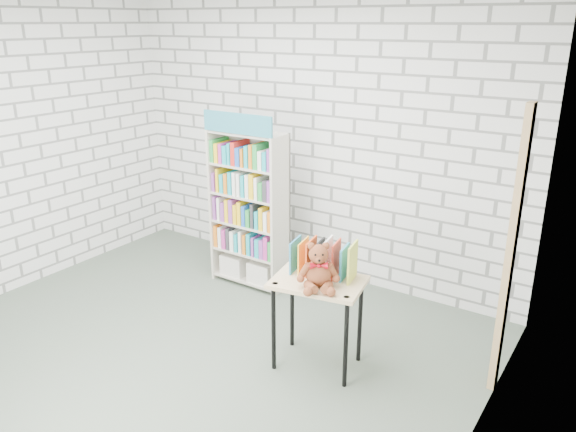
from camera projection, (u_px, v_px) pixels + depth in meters
The scene contains 7 objects.
ground at pixel (184, 353), 4.61m from camera, with size 4.50×4.50×0.00m, color #4D5A4B.
room_shell at pixel (169, 138), 4.02m from camera, with size 4.52×4.02×2.81m.
bookshelf at pixel (249, 208), 5.59m from camera, with size 0.79×0.31×1.78m.
display_table at pixel (318, 293), 4.25m from camera, with size 0.76×0.59×0.73m.
table_books at pixel (324, 258), 4.27m from camera, with size 0.51×0.29×0.28m.
teddy_bear at pixel (318, 270), 4.07m from camera, with size 0.33×0.32×0.34m.
door_trim at pixel (510, 256), 3.85m from camera, with size 0.05×0.12×2.10m, color tan.
Camera 1 is at (2.91, -2.85, 2.58)m, focal length 35.00 mm.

